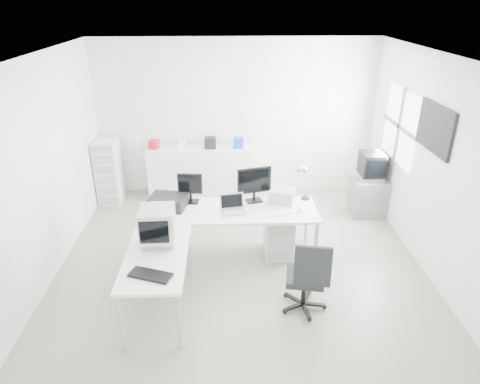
{
  "coord_description": "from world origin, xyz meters",
  "views": [
    {
      "loc": [
        -0.18,
        -5.06,
        3.45
      ],
      "look_at": [
        0.0,
        0.2,
        1.0
      ],
      "focal_mm": 32.0,
      "sensor_mm": 36.0,
      "label": 1
    }
  ],
  "objects_px": {
    "main_desk": "(230,233)",
    "inkjet_printer": "(168,202)",
    "filing_cabinet": "(109,172)",
    "tv_cabinet": "(368,197)",
    "side_desk": "(159,282)",
    "laptop": "(233,206)",
    "office_chair": "(305,274)",
    "crt_tv": "(373,167)",
    "drawer_pedestal": "(279,235)",
    "crt_monitor": "(158,227)",
    "sideboard": "(200,172)",
    "laser_printer": "(282,196)",
    "lcd_monitor_small": "(190,188)",
    "lcd_monitor_large": "(254,185)"
  },
  "relations": [
    {
      "from": "main_desk",
      "to": "inkjet_printer",
      "type": "bearing_deg",
      "value": 173.29
    },
    {
      "from": "filing_cabinet",
      "to": "tv_cabinet",
      "type": "bearing_deg",
      "value": -8.57
    },
    {
      "from": "side_desk",
      "to": "laptop",
      "type": "distance_m",
      "value": 1.43
    },
    {
      "from": "office_chair",
      "to": "crt_tv",
      "type": "distance_m",
      "value": 2.83
    },
    {
      "from": "drawer_pedestal",
      "to": "tv_cabinet",
      "type": "distance_m",
      "value": 2.04
    },
    {
      "from": "drawer_pedestal",
      "to": "crt_monitor",
      "type": "height_order",
      "value": "crt_monitor"
    },
    {
      "from": "crt_monitor",
      "to": "sideboard",
      "type": "distance_m",
      "value": 2.98
    },
    {
      "from": "crt_monitor",
      "to": "tv_cabinet",
      "type": "relative_size",
      "value": 0.68
    },
    {
      "from": "sideboard",
      "to": "filing_cabinet",
      "type": "distance_m",
      "value": 1.63
    },
    {
      "from": "main_desk",
      "to": "laser_printer",
      "type": "bearing_deg",
      "value": 16.35
    },
    {
      "from": "lcd_monitor_small",
      "to": "sideboard",
      "type": "distance_m",
      "value": 1.89
    },
    {
      "from": "crt_tv",
      "to": "filing_cabinet",
      "type": "bearing_deg",
      "value": 171.43
    },
    {
      "from": "laser_printer",
      "to": "sideboard",
      "type": "bearing_deg",
      "value": 142.08
    },
    {
      "from": "crt_monitor",
      "to": "office_chair",
      "type": "bearing_deg",
      "value": -11.81
    },
    {
      "from": "side_desk",
      "to": "laptop",
      "type": "bearing_deg",
      "value": 48.01
    },
    {
      "from": "main_desk",
      "to": "lcd_monitor_large",
      "type": "relative_size",
      "value": 4.73
    },
    {
      "from": "drawer_pedestal",
      "to": "crt_monitor",
      "type": "bearing_deg",
      "value": -149.86
    },
    {
      "from": "lcd_monitor_large",
      "to": "office_chair",
      "type": "xyz_separation_m",
      "value": [
        0.51,
        -1.39,
        -0.52
      ]
    },
    {
      "from": "laptop",
      "to": "lcd_monitor_small",
      "type": "bearing_deg",
      "value": 139.74
    },
    {
      "from": "filing_cabinet",
      "to": "inkjet_printer",
      "type": "bearing_deg",
      "value": -54.48
    },
    {
      "from": "main_desk",
      "to": "sideboard",
      "type": "height_order",
      "value": "sideboard"
    },
    {
      "from": "inkjet_printer",
      "to": "filing_cabinet",
      "type": "bearing_deg",
      "value": 137.59
    },
    {
      "from": "drawer_pedestal",
      "to": "crt_tv",
      "type": "xyz_separation_m",
      "value": [
        1.66,
        1.17,
        0.57
      ]
    },
    {
      "from": "office_chair",
      "to": "sideboard",
      "type": "height_order",
      "value": "office_chair"
    },
    {
      "from": "lcd_monitor_small",
      "to": "inkjet_printer",
      "type": "bearing_deg",
      "value": -148.67
    },
    {
      "from": "lcd_monitor_small",
      "to": "crt_tv",
      "type": "distance_m",
      "value": 3.07
    },
    {
      "from": "laser_printer",
      "to": "side_desk",
      "type": "bearing_deg",
      "value": -122.86
    },
    {
      "from": "main_desk",
      "to": "filing_cabinet",
      "type": "distance_m",
      "value": 2.87
    },
    {
      "from": "main_desk",
      "to": "inkjet_printer",
      "type": "relative_size",
      "value": 4.97
    },
    {
      "from": "inkjet_printer",
      "to": "sideboard",
      "type": "height_order",
      "value": "sideboard"
    },
    {
      "from": "lcd_monitor_small",
      "to": "filing_cabinet",
      "type": "height_order",
      "value": "lcd_monitor_small"
    },
    {
      "from": "crt_monitor",
      "to": "main_desk",
      "type": "bearing_deg",
      "value": 42.88
    },
    {
      "from": "drawer_pedestal",
      "to": "laser_printer",
      "type": "xyz_separation_m",
      "value": [
        0.05,
        0.17,
        0.55
      ]
    },
    {
      "from": "crt_tv",
      "to": "laptop",
      "type": "bearing_deg",
      "value": -150.19
    },
    {
      "from": "lcd_monitor_small",
      "to": "laptop",
      "type": "xyz_separation_m",
      "value": [
        0.6,
        -0.35,
        -0.12
      ]
    },
    {
      "from": "lcd_monitor_small",
      "to": "filing_cabinet",
      "type": "xyz_separation_m",
      "value": [
        -1.59,
        1.65,
        -0.4
      ]
    },
    {
      "from": "laser_printer",
      "to": "office_chair",
      "type": "distance_m",
      "value": 1.41
    },
    {
      "from": "lcd_monitor_large",
      "to": "sideboard",
      "type": "relative_size",
      "value": 0.27
    },
    {
      "from": "lcd_monitor_small",
      "to": "sideboard",
      "type": "bearing_deg",
      "value": 93.79
    },
    {
      "from": "sideboard",
      "to": "laser_printer",
      "type": "bearing_deg",
      "value": -55.54
    },
    {
      "from": "drawer_pedestal",
      "to": "side_desk",
      "type": "bearing_deg",
      "value": -143.43
    },
    {
      "from": "filing_cabinet",
      "to": "crt_tv",
      "type": "bearing_deg",
      "value": -8.57
    },
    {
      "from": "crt_monitor",
      "to": "filing_cabinet",
      "type": "relative_size",
      "value": 0.39
    },
    {
      "from": "main_desk",
      "to": "tv_cabinet",
      "type": "height_order",
      "value": "main_desk"
    },
    {
      "from": "crt_monitor",
      "to": "inkjet_printer",
      "type": "bearing_deg",
      "value": 87.88
    },
    {
      "from": "lcd_monitor_large",
      "to": "sideboard",
      "type": "xyz_separation_m",
      "value": [
        -0.87,
        1.82,
        -0.54
      ]
    },
    {
      "from": "lcd_monitor_small",
      "to": "crt_monitor",
      "type": "xyz_separation_m",
      "value": [
        -0.3,
        -1.1,
        0.0
      ]
    },
    {
      "from": "laser_printer",
      "to": "sideboard",
      "type": "distance_m",
      "value": 2.28
    },
    {
      "from": "drawer_pedestal",
      "to": "crt_tv",
      "type": "distance_m",
      "value": 2.11
    },
    {
      "from": "office_chair",
      "to": "lcd_monitor_small",
      "type": "bearing_deg",
      "value": 145.33
    }
  ]
}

